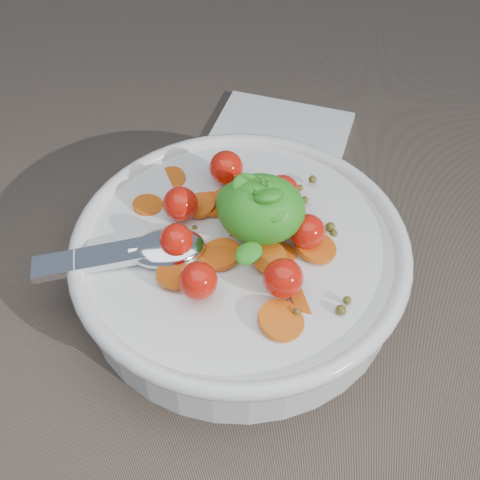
# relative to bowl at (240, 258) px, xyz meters

# --- Properties ---
(ground) EXTENTS (6.00, 6.00, 0.00)m
(ground) POSITION_rel_bowl_xyz_m (-0.03, -0.02, -0.03)
(ground) COLOR #716051
(ground) RESTS_ON ground
(bowl) EXTENTS (0.31, 0.28, 0.12)m
(bowl) POSITION_rel_bowl_xyz_m (0.00, 0.00, 0.00)
(bowl) COLOR white
(bowl) RESTS_ON ground
(napkin) EXTENTS (0.17, 0.15, 0.01)m
(napkin) POSITION_rel_bowl_xyz_m (0.01, 0.21, -0.03)
(napkin) COLOR white
(napkin) RESTS_ON ground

